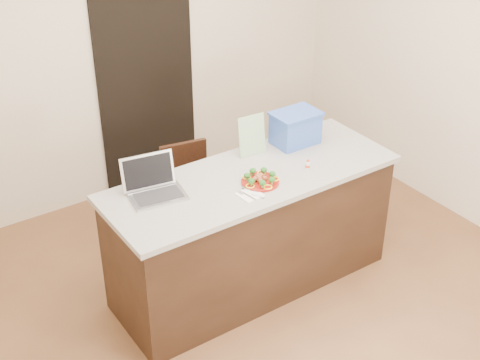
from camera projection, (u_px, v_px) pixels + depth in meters
ground at (271, 300)px, 4.80m from camera, size 4.00×4.00×0.00m
room_shell at (277, 91)px, 3.97m from camera, size 4.00×4.00×4.00m
doorway at (146, 80)px, 5.75m from camera, size 0.90×0.02×2.00m
island at (251, 231)px, 4.74m from camera, size 2.06×0.76×0.92m
plate at (260, 181)px, 4.42m from camera, size 0.25×0.25×0.02m
meatballs at (260, 178)px, 4.41m from camera, size 0.10×0.09×0.04m
broccoli at (260, 176)px, 4.40m from camera, size 0.21×0.21×0.04m
pepper_rings at (260, 180)px, 4.41m from camera, size 0.25×0.24×0.01m
napkin at (250, 195)px, 4.29m from camera, size 0.15×0.15×0.01m
fork at (247, 194)px, 4.28m from camera, size 0.04×0.15×0.00m
knife at (255, 193)px, 4.29m from camera, size 0.07×0.19×0.01m
yogurt_bottle at (308, 165)px, 4.57m from camera, size 0.03×0.03×0.07m
laptop at (153, 184)px, 4.28m from camera, size 0.38×0.33×0.25m
leaflet at (252, 135)px, 4.69m from camera, size 0.21×0.06×0.29m
blue_box at (295, 128)px, 4.85m from camera, size 0.34×0.25×0.24m
chair at (191, 189)px, 5.21m from camera, size 0.43×0.43×0.84m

